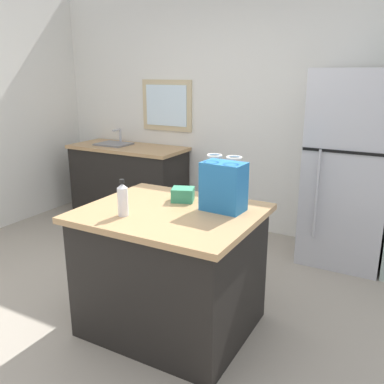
{
  "coord_description": "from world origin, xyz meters",
  "views": [
    {
      "loc": [
        1.61,
        -2.1,
        1.77
      ],
      "look_at": [
        0.22,
        0.42,
        0.93
      ],
      "focal_mm": 38.8,
      "sensor_mm": 36.0,
      "label": 1
    }
  ],
  "objects": [
    {
      "name": "bottle",
      "position": [
        0.01,
        -0.11,
        0.99
      ],
      "size": [
        0.07,
        0.07,
        0.24
      ],
      "color": "white",
      "rests_on": "kitchen_island"
    },
    {
      "name": "shopping_bag",
      "position": [
        0.53,
        0.29,
        1.04
      ],
      "size": [
        0.29,
        0.2,
        0.37
      ],
      "color": "#236BAD",
      "rests_on": "kitchen_island"
    },
    {
      "name": "ground",
      "position": [
        0.0,
        0.0,
        0.0
      ],
      "size": [
        6.27,
        6.27,
        0.0
      ],
      "primitive_type": "plane",
      "color": "#9E9384"
    },
    {
      "name": "kitchen_island",
      "position": [
        0.22,
        0.12,
        0.44
      ],
      "size": [
        1.16,
        0.97,
        0.88
      ],
      "color": "black",
      "rests_on": "ground"
    },
    {
      "name": "sink_counter",
      "position": [
        -1.49,
        1.88,
        0.46
      ],
      "size": [
        1.44,
        0.63,
        1.08
      ],
      "color": "black",
      "rests_on": "ground"
    },
    {
      "name": "refrigerator",
      "position": [
        1.08,
        1.86,
        0.9
      ],
      "size": [
        0.73,
        0.67,
        1.8
      ],
      "color": "#B7B7BC",
      "rests_on": "ground"
    },
    {
      "name": "small_box",
      "position": [
        0.19,
        0.34,
        0.93
      ],
      "size": [
        0.19,
        0.18,
        0.1
      ],
      "primitive_type": "cube",
      "rotation": [
        0.0,
        0.0,
        0.37
      ],
      "color": "#388E66",
      "rests_on": "kitchen_island"
    },
    {
      "name": "back_wall",
      "position": [
        -0.02,
        2.25,
        1.38
      ],
      "size": [
        5.23,
        0.13,
        2.77
      ],
      "color": "silver",
      "rests_on": "ground"
    }
  ]
}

